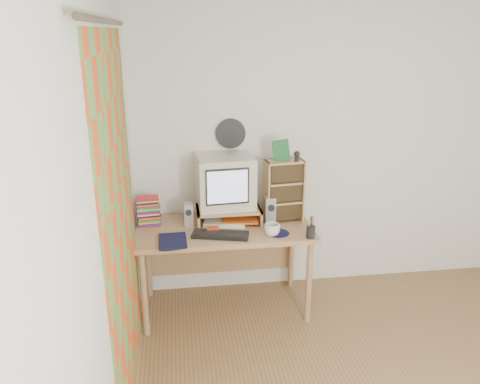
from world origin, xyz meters
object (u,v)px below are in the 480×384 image
object	(u,v)px
desk	(223,239)
keyboard	(220,235)
dvd_stack	(148,210)
cd_rack	(284,191)
mug	(272,230)
diary	(159,241)
crt_monitor	(225,182)

from	to	relation	value
desk	keyboard	xyz separation A→B (m)	(-0.05, -0.25, 0.15)
dvd_stack	cd_rack	xyz separation A→B (m)	(1.10, -0.04, 0.13)
mug	diary	bearing A→B (deg)	-177.83
crt_monitor	mug	distance (m)	0.56
crt_monitor	dvd_stack	world-z (taller)	crt_monitor
dvd_stack	desk	bearing A→B (deg)	-11.81
cd_rack	desk	bearing A→B (deg)	175.71
desk	diary	distance (m)	0.62
desk	crt_monitor	bearing A→B (deg)	70.94
cd_rack	diary	bearing A→B (deg)	-168.01
cd_rack	diary	world-z (taller)	cd_rack
keyboard	cd_rack	bearing A→B (deg)	40.68
keyboard	diary	world-z (taller)	diary
dvd_stack	cd_rack	distance (m)	1.11
keyboard	dvd_stack	xyz separation A→B (m)	(-0.55, 0.31, 0.11)
crt_monitor	desk	bearing A→B (deg)	-113.88
dvd_stack	diary	world-z (taller)	dvd_stack
dvd_stack	mug	world-z (taller)	dvd_stack
crt_monitor	cd_rack	size ratio (longest dim) A/B	0.87
desk	diary	world-z (taller)	diary
dvd_stack	diary	bearing A→B (deg)	-82.97
desk	mug	bearing A→B (deg)	-39.27
keyboard	crt_monitor	bearing A→B (deg)	91.72
cd_rack	diary	xyz separation A→B (m)	(-1.01, -0.34, -0.23)
crt_monitor	mug	world-z (taller)	crt_monitor
desk	cd_rack	world-z (taller)	cd_rack
keyboard	diary	size ratio (longest dim) A/B	1.73
desk	dvd_stack	size ratio (longest dim) A/B	5.64
dvd_stack	cd_rack	world-z (taller)	cd_rack
crt_monitor	diary	distance (m)	0.74
mug	desk	bearing A→B (deg)	140.73
keyboard	mug	world-z (taller)	mug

